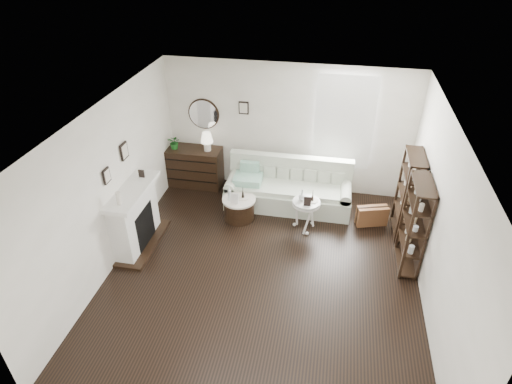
% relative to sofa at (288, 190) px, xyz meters
% --- Properties ---
extents(room, '(5.50, 5.50, 5.50)m').
position_rel_sofa_xyz_m(room, '(0.59, 0.62, 1.28)').
color(room, black).
rests_on(room, ground).
extents(fireplace, '(0.50, 1.40, 1.84)m').
position_rel_sofa_xyz_m(fireplace, '(-2.46, -1.78, 0.22)').
color(fireplace, white).
rests_on(fireplace, ground).
extents(shelf_unit_far, '(0.30, 0.80, 1.60)m').
position_rel_sofa_xyz_m(shelf_unit_far, '(2.19, -0.53, 0.48)').
color(shelf_unit_far, black).
rests_on(shelf_unit_far, ground).
extents(shelf_unit_near, '(0.30, 0.80, 1.60)m').
position_rel_sofa_xyz_m(shelf_unit_near, '(2.19, -1.43, 0.48)').
color(shelf_unit_near, black).
rests_on(shelf_unit_near, ground).
extents(sofa, '(2.48, 0.86, 0.96)m').
position_rel_sofa_xyz_m(sofa, '(0.00, 0.00, 0.00)').
color(sofa, beige).
rests_on(sofa, ground).
extents(quilt, '(0.56, 0.46, 0.14)m').
position_rel_sofa_xyz_m(quilt, '(-0.81, -0.12, 0.25)').
color(quilt, '#28946F').
rests_on(quilt, sofa).
extents(suitcase, '(0.61, 0.36, 0.39)m').
position_rel_sofa_xyz_m(suitcase, '(1.65, -0.40, -0.12)').
color(suitcase, brown).
rests_on(suitcase, ground).
extents(dresser, '(1.28, 0.55, 0.85)m').
position_rel_sofa_xyz_m(dresser, '(-2.15, 0.39, 0.11)').
color(dresser, black).
rests_on(dresser, ground).
extents(table_lamp, '(0.33, 0.33, 0.40)m').
position_rel_sofa_xyz_m(table_lamp, '(-1.78, 0.39, 0.73)').
color(table_lamp, white).
rests_on(table_lamp, dresser).
extents(potted_plant, '(0.30, 0.28, 0.30)m').
position_rel_sofa_xyz_m(potted_plant, '(-2.47, 0.34, 0.68)').
color(potted_plant, '#1A5C1C').
rests_on(potted_plant, dresser).
extents(drum_table, '(0.64, 0.64, 0.45)m').
position_rel_sofa_xyz_m(drum_table, '(-0.87, -0.68, -0.09)').
color(drum_table, black).
rests_on(drum_table, ground).
extents(pedestal_table, '(0.51, 0.51, 0.62)m').
position_rel_sofa_xyz_m(pedestal_table, '(0.42, -0.78, 0.25)').
color(pedestal_table, white).
rests_on(pedestal_table, ground).
extents(eiffel_drum, '(0.12, 0.12, 0.21)m').
position_rel_sofa_xyz_m(eiffel_drum, '(-0.80, -0.63, 0.23)').
color(eiffel_drum, black).
rests_on(eiffel_drum, drum_table).
extents(bottle_drum, '(0.06, 0.06, 0.27)m').
position_rel_sofa_xyz_m(bottle_drum, '(-1.03, -0.75, 0.26)').
color(bottle_drum, silver).
rests_on(bottle_drum, drum_table).
extents(card_frame_drum, '(0.16, 0.07, 0.21)m').
position_rel_sofa_xyz_m(card_frame_drum, '(-0.92, -0.84, 0.23)').
color(card_frame_drum, silver).
rests_on(card_frame_drum, drum_table).
extents(eiffel_ped, '(0.12, 0.12, 0.20)m').
position_rel_sofa_xyz_m(eiffel_ped, '(0.52, -0.74, 0.40)').
color(eiffel_ped, black).
rests_on(eiffel_ped, pedestal_table).
extents(flask_ped, '(0.13, 0.13, 0.23)m').
position_rel_sofa_xyz_m(flask_ped, '(0.33, -0.75, 0.42)').
color(flask_ped, silver).
rests_on(flask_ped, pedestal_table).
extents(card_frame_ped, '(0.13, 0.06, 0.17)m').
position_rel_sofa_xyz_m(card_frame_ped, '(0.44, -0.91, 0.39)').
color(card_frame_ped, black).
rests_on(card_frame_ped, pedestal_table).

